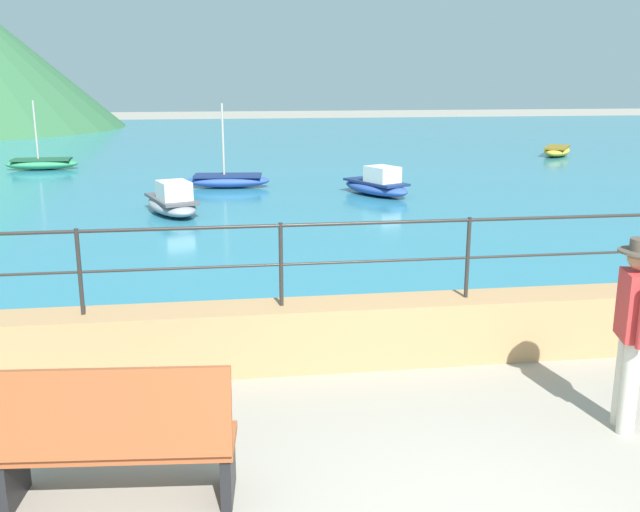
{
  "coord_description": "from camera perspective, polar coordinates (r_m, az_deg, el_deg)",
  "views": [
    {
      "loc": [
        -1.65,
        -4.01,
        3.08
      ],
      "look_at": [
        -0.54,
        3.7,
        1.1
      ],
      "focal_mm": 39.95,
      "sensor_mm": 36.0,
      "label": 1
    }
  ],
  "objects": [
    {
      "name": "promenade_wall",
      "position": [
        7.88,
        4.4,
        -6.05
      ],
      "size": [
        20.0,
        0.56,
        0.7
      ],
      "primitive_type": "cube",
      "color": "tan",
      "rests_on": "ground"
    },
    {
      "name": "railing",
      "position": [
        7.6,
        4.54,
        0.9
      ],
      "size": [
        18.44,
        0.04,
        0.9
      ],
      "color": "#282623",
      "rests_on": "promenade_wall"
    },
    {
      "name": "lake_water",
      "position": [
        30.05,
        -5.08,
        8.4
      ],
      "size": [
        64.0,
        44.32,
        0.06
      ],
      "primitive_type": "cube",
      "color": "teal",
      "rests_on": "ground"
    },
    {
      "name": "bench_main",
      "position": [
        5.47,
        -16.1,
        -13.81
      ],
      "size": [
        1.74,
        0.71,
        1.13
      ],
      "color": "#9E4C28",
      "rests_on": "ground"
    },
    {
      "name": "person_walking",
      "position": [
        6.76,
        23.78,
        -5.13
      ],
      "size": [
        0.38,
        0.55,
        1.75
      ],
      "color": "beige",
      "rests_on": "ground"
    },
    {
      "name": "boat_0",
      "position": [
        19.98,
        -7.39,
        6.06
      ],
      "size": [
        2.38,
        1.13,
        2.29
      ],
      "color": "#2D4C9E",
      "rests_on": "lake_water"
    },
    {
      "name": "boat_2",
      "position": [
        18.6,
        4.6,
        5.72
      ],
      "size": [
        1.83,
        2.46,
        0.76
      ],
      "color": "#2D4C9E",
      "rests_on": "lake_water"
    },
    {
      "name": "boat_4",
      "position": [
        29.22,
        18.46,
        8.01
      ],
      "size": [
        2.03,
        2.41,
        0.36
      ],
      "color": "gold",
      "rests_on": "lake_water"
    },
    {
      "name": "boat_6",
      "position": [
        16.31,
        -11.76,
        4.26
      ],
      "size": [
        1.6,
        2.47,
        0.76
      ],
      "color": "gray",
      "rests_on": "lake_water"
    },
    {
      "name": "boat_7",
      "position": [
        25.36,
        -21.38,
        6.93
      ],
      "size": [
        2.32,
        0.94,
        2.23
      ],
      "color": "#338C59",
      "rests_on": "lake_water"
    }
  ]
}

